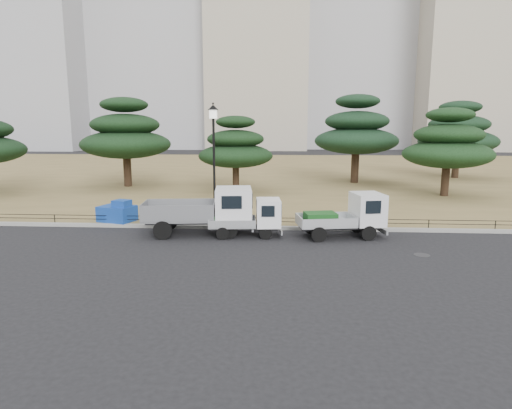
# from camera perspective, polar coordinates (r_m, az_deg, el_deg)

# --- Properties ---
(ground) EXTENTS (220.00, 220.00, 0.00)m
(ground) POSITION_cam_1_polar(r_m,az_deg,el_deg) (17.81, -0.43, -5.25)
(ground) COLOR black
(lawn) EXTENTS (120.00, 56.00, 0.15)m
(lawn) POSITION_cam_1_polar(r_m,az_deg,el_deg) (47.97, 2.29, 4.52)
(lawn) COLOR olive
(lawn) RESTS_ON ground
(curb) EXTENTS (120.00, 0.25, 0.16)m
(curb) POSITION_cam_1_polar(r_m,az_deg,el_deg) (20.30, 0.11, -3.10)
(curb) COLOR gray
(curb) RESTS_ON ground
(truck_large) EXTENTS (4.98, 2.43, 2.09)m
(truck_large) POSITION_cam_1_polar(r_m,az_deg,el_deg) (19.29, -6.81, -0.59)
(truck_large) COLOR black
(truck_large) RESTS_ON ground
(truck_kei_front) EXTENTS (3.24, 1.62, 1.66)m
(truck_kei_front) POSITION_cam_1_polar(r_m,az_deg,el_deg) (18.86, -0.68, -1.80)
(truck_kei_front) COLOR black
(truck_kei_front) RESTS_ON ground
(truck_kei_rear) EXTENTS (3.90, 2.18, 1.93)m
(truck_kei_rear) POSITION_cam_1_polar(r_m,az_deg,el_deg) (19.13, 12.05, -1.44)
(truck_kei_rear) COLOR black
(truck_kei_rear) RESTS_ON ground
(street_lamp) EXTENTS (0.51, 0.51, 5.65)m
(street_lamp) POSITION_cam_1_polar(r_m,az_deg,el_deg) (20.32, -5.66, 7.95)
(street_lamp) COLOR black
(street_lamp) RESTS_ON lawn
(pipe_fence) EXTENTS (38.00, 0.04, 0.40)m
(pipe_fence) POSITION_cam_1_polar(r_m,az_deg,el_deg) (20.37, 0.14, -2.02)
(pipe_fence) COLOR black
(pipe_fence) RESTS_ON lawn
(tarp_pile) EXTENTS (1.92, 1.63, 1.09)m
(tarp_pile) POSITION_cam_1_polar(r_m,az_deg,el_deg) (22.38, -17.97, -1.03)
(tarp_pile) COLOR #1542A5
(tarp_pile) RESTS_ON lawn
(manhole) EXTENTS (0.60, 0.60, 0.01)m
(manhole) POSITION_cam_1_polar(r_m,az_deg,el_deg) (17.41, 21.25, -6.30)
(manhole) COLOR #2D2D30
(manhole) RESTS_ON ground
(pine_west_near) EXTENTS (6.99, 6.99, 6.99)m
(pine_west_near) POSITION_cam_1_polar(r_m,az_deg,el_deg) (35.66, -16.99, 8.79)
(pine_west_near) COLOR black
(pine_west_near) RESTS_ON lawn
(pine_center_left) EXTENTS (5.40, 5.40, 5.49)m
(pine_center_left) POSITION_cam_1_polar(r_m,az_deg,el_deg) (31.23, -2.74, 7.51)
(pine_center_left) COLOR black
(pine_center_left) RESTS_ON lawn
(pine_center_right) EXTENTS (6.96, 6.96, 7.39)m
(pine_center_right) POSITION_cam_1_polar(r_m,az_deg,el_deg) (37.39, 13.23, 9.38)
(pine_center_right) COLOR black
(pine_center_right) RESTS_ON lawn
(pine_east_near) EXTENTS (5.91, 5.91, 5.97)m
(pine_east_near) POSITION_cam_1_polar(r_m,az_deg,el_deg) (31.92, 24.22, 7.20)
(pine_east_near) COLOR black
(pine_east_near) RESTS_ON lawn
(pine_east_far) EXTENTS (7.06, 7.06, 7.09)m
(pine_east_far) POSITION_cam_1_polar(r_m,az_deg,el_deg) (44.30, 25.36, 8.51)
(pine_east_far) COLOR black
(pine_east_far) RESTS_ON lawn
(tower_far_west) EXTENTS (24.00, 20.00, 65.00)m
(tower_far_west) POSITION_cam_1_polar(r_m,az_deg,el_deg) (115.65, -27.78, 22.88)
(tower_far_west) COLOR #A0A0A5
(tower_far_west) RESTS_ON ground
(tower_center_left) EXTENTS (22.00, 20.00, 55.00)m
(tower_center_left) POSITION_cam_1_polar(r_m,az_deg,el_deg) (104.83, 0.34, 22.62)
(tower_center_left) COLOR #AAA08C
(tower_center_left) RESTS_ON ground
(tower_east) EXTENTS (20.00, 18.00, 48.00)m
(tower_east) POSITION_cam_1_polar(r_m,az_deg,el_deg) (108.16, 26.33, 19.35)
(tower_east) COLOR #AAA08C
(tower_east) RESTS_ON ground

